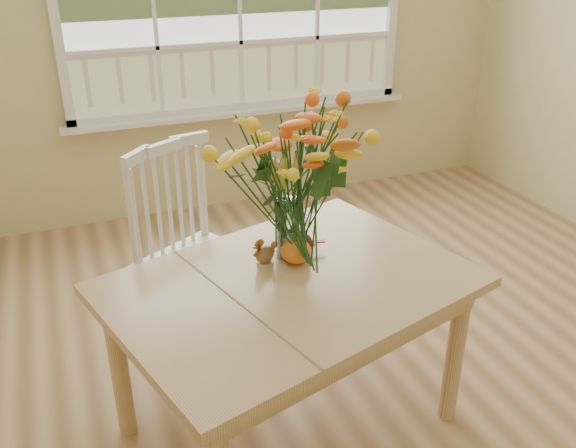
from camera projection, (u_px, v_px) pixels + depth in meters
name	position (u px, v px, depth m)	size (l,w,h in m)	color
floor	(401.00, 393.00, 2.67)	(4.00, 4.50, 0.01)	#936C47
wall_back	(238.00, 10.00, 3.96)	(4.00, 0.02, 2.70)	#D1C385
dining_table	(290.00, 302.00, 2.25)	(1.47, 1.22, 0.68)	tan
windsor_chair	(187.00, 245.00, 2.73)	(0.61, 0.61, 0.99)	white
flower_vase	(290.00, 172.00, 2.24)	(0.48, 0.48, 0.57)	white
pumpkin	(296.00, 252.00, 2.31)	(0.12, 0.12, 0.09)	#E3541A
turkey_figurine	(265.00, 254.00, 2.30)	(0.10, 0.09, 0.10)	#CCB78C
dark_gourd	(301.00, 244.00, 2.39)	(0.13, 0.09, 0.08)	#38160F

